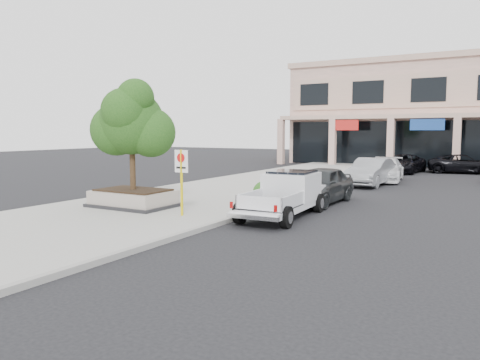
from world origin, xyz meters
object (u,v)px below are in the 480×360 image
Objects in this scene: curb_car_c at (385,170)px; planter_tree at (137,123)px; curb_car_b at (371,172)px; lot_car_d at (464,164)px; planter at (133,198)px; no_parking_sign at (181,173)px; curb_car_d at (403,164)px; pickup_truck at (282,195)px; curb_car_a at (319,185)px.

planter_tree is at bearing -117.89° from curb_car_c.
planter_tree is at bearing -111.17° from curb_car_b.
lot_car_d is (9.65, 23.99, -2.72)m from planter_tree.
planter is 1.39× the size of no_parking_sign.
curb_car_c is at bearing -83.68° from curb_car_d.
no_parking_sign is at bearing -145.83° from pickup_truck.
lot_car_d is at bearing 73.42° from curb_car_b.
curb_car_b is 11.75m from lot_car_d.
planter is 3.15m from no_parking_sign.
curb_car_a is 19.27m from lot_car_d.
curb_car_b reaches higher than lot_car_d.
planter is at bearing -111.41° from curb_car_b.
curb_car_c is 1.00× the size of lot_car_d.
lot_car_d is at bearing 79.13° from curb_car_a.
planter_tree is 14.37m from curb_car_b.
pickup_truck is 1.09× the size of curb_car_b.
lot_car_d is (4.08, 22.63, -0.12)m from pickup_truck.
curb_car_a is (5.53, 5.16, -2.62)m from planter_tree.
pickup_truck is 1.05× the size of curb_car_d.
curb_car_a is at bearing -85.75° from curb_car_d.
planter is 23.11m from curb_car_d.
lot_car_d reaches higher than curb_car_d.
curb_car_c is (0.33, 14.28, -0.09)m from pickup_truck.
no_parking_sign reaches higher than pickup_truck.
curb_car_c is (0.16, 2.73, -0.06)m from curb_car_b.
curb_car_a reaches higher than curb_car_c.
lot_car_d is (3.90, 1.79, 0.01)m from curb_car_d.
curb_car_b is 9.29m from curb_car_d.
curb_car_b is at bearing 89.89° from curb_car_a.
pickup_truck reaches higher than curb_car_b.
no_parking_sign is 0.46× the size of curb_car_c.
lot_car_d is (6.93, 24.79, -0.94)m from no_parking_sign.
curb_car_d is at bearing 84.14° from curb_car_c.
curb_car_a is at bearing 159.12° from lot_car_d.
lot_car_d is at bearing 67.94° from planter.
planter_tree is 1.74× the size of no_parking_sign.
curb_car_b is at bearing 66.00° from planter_tree.
planter is 14.32m from curb_car_b.
no_parking_sign is 23.22m from curb_car_d.
curb_car_b is at bearing 65.76° from planter.
curb_car_b is (0.17, 11.55, -0.03)m from pickup_truck.
planter_tree reaches higher than curb_car_a.
planter_tree is at bearing 48.97° from planter.
curb_car_b is (0.21, 7.74, -0.01)m from curb_car_a.
curb_car_a is 0.93× the size of lot_car_d.
pickup_truck is at bearing 37.14° from no_parking_sign.
no_parking_sign is at bearing -108.15° from curb_car_c.
curb_car_b reaches higher than curb_car_d.
planter is 0.65× the size of curb_car_d.
planter is 26.05m from lot_car_d.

